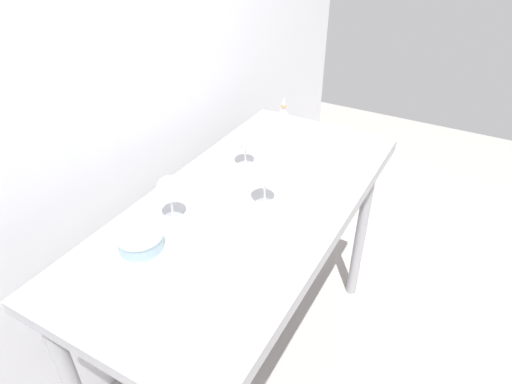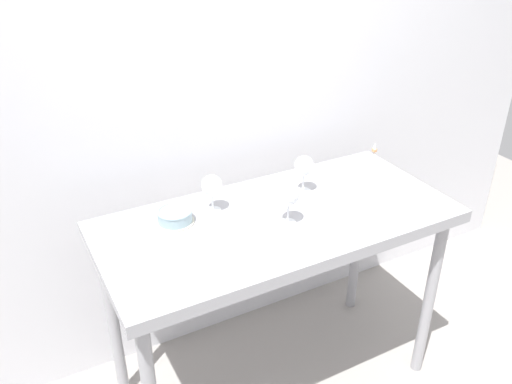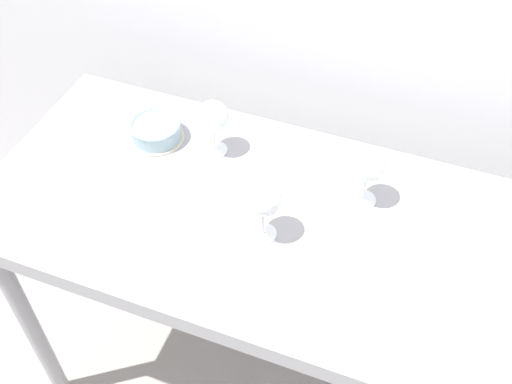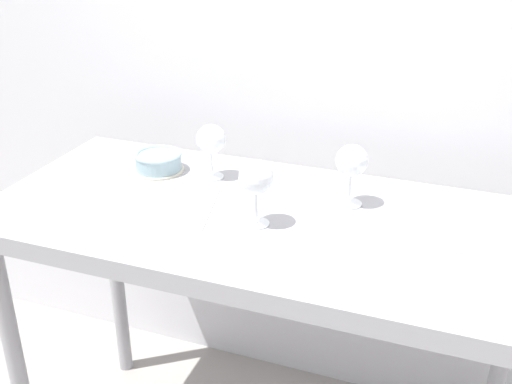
# 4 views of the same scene
# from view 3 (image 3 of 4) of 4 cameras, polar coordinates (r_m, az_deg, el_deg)

# --- Properties ---
(steel_counter) EXTENTS (1.40, 0.65, 0.90)m
(steel_counter) POSITION_cam_3_polar(r_m,az_deg,el_deg) (1.53, 1.11, -4.77)
(steel_counter) COLOR #99999E
(steel_counter) RESTS_ON ground_plane
(wine_glass_far_left) EXTENTS (0.08, 0.08, 0.16)m
(wine_glass_far_left) POSITION_cam_3_polar(r_m,az_deg,el_deg) (1.53, -4.03, 6.84)
(wine_glass_far_left) COLOR white
(wine_glass_far_left) RESTS_ON steel_counter
(wine_glass_near_center) EXTENTS (0.08, 0.08, 0.17)m
(wine_glass_near_center) POSITION_cam_3_polar(r_m,az_deg,el_deg) (1.32, 0.66, -0.68)
(wine_glass_near_center) COLOR white
(wine_glass_near_center) RESTS_ON steel_counter
(wine_glass_far_right) EXTENTS (0.08, 0.08, 0.16)m
(wine_glass_far_right) POSITION_cam_3_polar(r_m,az_deg,el_deg) (1.42, 10.36, 2.41)
(wine_glass_far_right) COLOR white
(wine_glass_far_right) RESTS_ON steel_counter
(tasting_sheet_upper) EXTENTS (0.27, 0.29, 0.00)m
(tasting_sheet_upper) POSITION_cam_3_polar(r_m,az_deg,el_deg) (1.46, 17.47, -4.54)
(tasting_sheet_upper) COLOR white
(tasting_sheet_upper) RESTS_ON steel_counter
(tasting_sheet_lower) EXTENTS (0.24, 0.27, 0.00)m
(tasting_sheet_lower) POSITION_cam_3_polar(r_m,az_deg,el_deg) (1.49, -7.42, -0.98)
(tasting_sheet_lower) COLOR white
(tasting_sheet_lower) RESTS_ON steel_counter
(tasting_bowl) EXTENTS (0.15, 0.15, 0.06)m
(tasting_bowl) POSITION_cam_3_polar(r_m,az_deg,el_deg) (1.64, -9.28, 5.70)
(tasting_bowl) COLOR beige
(tasting_bowl) RESTS_ON steel_counter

